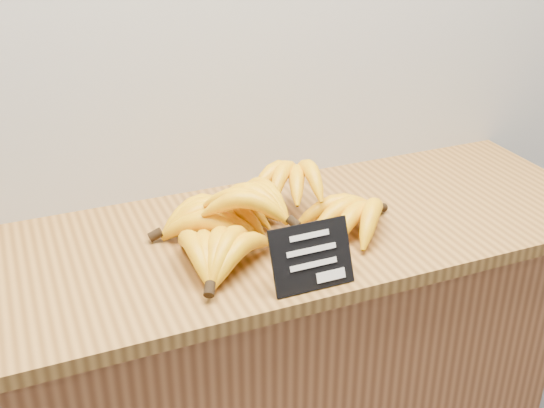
% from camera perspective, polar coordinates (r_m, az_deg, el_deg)
% --- Properties ---
extents(counter, '(1.28, 0.50, 0.90)m').
position_cam_1_polar(counter, '(1.74, -0.66, -16.29)').
color(counter, '#955730').
rests_on(counter, ground).
extents(counter_top, '(1.58, 0.54, 0.03)m').
position_cam_1_polar(counter_top, '(1.46, -0.75, -2.86)').
color(counter_top, olive).
rests_on(counter_top, counter).
extents(chalkboard_sign, '(0.16, 0.05, 0.12)m').
position_cam_1_polar(chalkboard_sign, '(1.25, 3.35, -4.42)').
color(chalkboard_sign, black).
rests_on(chalkboard_sign, counter_top).
extents(banana_pile, '(0.56, 0.37, 0.13)m').
position_cam_1_polar(banana_pile, '(1.41, -0.90, -0.87)').
color(banana_pile, '#F2B209').
rests_on(banana_pile, counter_top).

